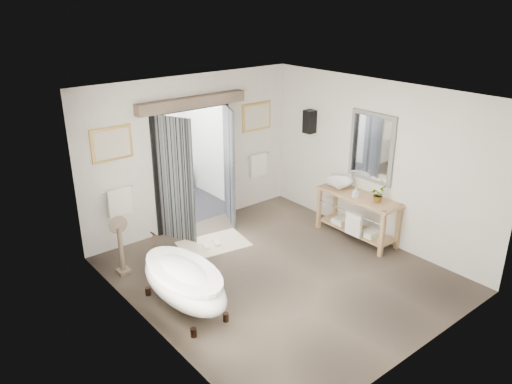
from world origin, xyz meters
The scene contains 13 objects.
ground_plane centered at (0.00, 0.00, 0.00)m, with size 5.00×5.00×0.00m, color brown.
room_shell centered at (-0.04, -0.13, 1.86)m, with size 4.52×5.02×2.91m.
shower_room centered at (0.00, 3.99, 0.91)m, with size 2.22×2.01×2.51m.
back_wall_dressing centered at (0.00, 2.32, 1.56)m, with size 3.82×0.78×2.52m.
clawfoot_tub centered at (-1.67, 0.17, 0.43)m, with size 0.80×1.80×0.88m.
vanity centered at (1.95, 0.07, 0.51)m, with size 0.57×1.60×0.85m.
pedestal_mirror centered at (-1.94, 1.63, 0.44)m, with size 0.30×0.19×1.02m.
rug centered at (-0.24, 1.53, 0.01)m, with size 1.20×0.80×0.01m, color beige.
slippers centered at (-0.31, 1.50, 0.04)m, with size 0.40×0.26×0.05m.
basin centered at (1.95, 0.53, 0.94)m, with size 0.50×0.50×0.17m, color white.
plant centered at (1.98, -0.32, 0.99)m, with size 0.26×0.23×0.29m, color gray.
soap_bottle_a centered at (1.83, 0.04, 0.95)m, with size 0.09×0.09×0.19m, color gray.
soap_bottle_b centered at (1.97, 0.80, 0.94)m, with size 0.14×0.14×0.18m, color gray.
Camera 1 is at (-4.73, -5.19, 4.24)m, focal length 35.00 mm.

